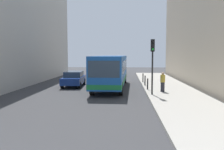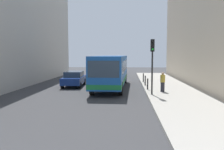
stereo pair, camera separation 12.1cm
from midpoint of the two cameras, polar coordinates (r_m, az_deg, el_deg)
The scene contains 9 objects.
ground_plane at distance 19.92m, azimuth -1.51°, elevation -4.21°, with size 80.00×80.00×0.00m, color #38383A.
sidewalk at distance 20.19m, azimuth 13.99°, elevation -4.02°, with size 4.40×40.00×0.15m, color #ADA89E.
bus at distance 22.64m, azimuth -0.34°, elevation 1.28°, with size 2.89×11.10×3.00m.
car_beside_bus at distance 24.14m, azimuth -9.11°, elevation -0.81°, with size 2.00×4.47×1.48m.
traffic_light at distance 18.16m, azimuth 9.32°, elevation 4.37°, with size 0.28×0.33×4.10m.
bollard_near at distance 20.88m, azimuth 8.22°, elevation -2.11°, with size 0.11×0.11×0.95m, color black.
bollard_mid at distance 23.69m, azimuth 7.63°, elevation -1.28°, with size 0.11×0.11×0.95m, color black.
bollard_far at distance 26.51m, azimuth 7.17°, elevation -0.62°, with size 0.11×0.11×0.95m, color black.
pedestrian_near_signal at distance 19.83m, azimuth 11.65°, elevation -1.64°, with size 0.38×0.38×1.57m.
Camera 1 is at (1.59, -19.60, 3.13)m, focal length 38.89 mm.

